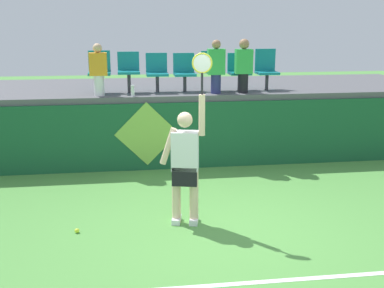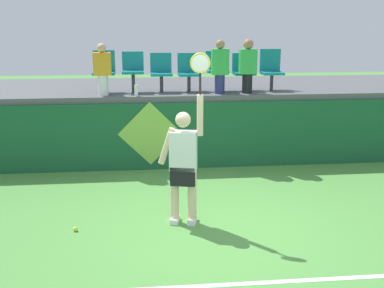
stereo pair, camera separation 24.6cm
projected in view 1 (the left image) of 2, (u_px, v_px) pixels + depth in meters
The scene contains 18 objects.
ground_plane at pixel (216, 231), 6.88m from camera, with size 40.00×40.00×0.00m, color #519342.
court_back_wall at pixel (188, 135), 9.67m from camera, with size 11.30×0.20×1.34m, color #195633.
spectator_platform at pixel (180, 88), 10.95m from camera, with size 11.30×3.14×0.12m, color #56565B.
court_baseline_stripe at pixel (240, 284), 5.50m from camera, with size 10.17×0.08×0.01m, color white.
tennis_player at pixel (185, 162), 6.92m from camera, with size 0.74×0.34×2.49m.
tennis_ball at pixel (77, 231), 6.80m from camera, with size 0.07×0.07×0.07m, color #D1E533.
water_bottle at pixel (133, 91), 9.36m from camera, with size 0.07×0.07×0.22m, color white.
stadium_chair_0 at pixel (100, 70), 9.74m from camera, with size 0.44×0.42×0.84m.
stadium_chair_1 at pixel (129, 69), 9.81m from camera, with size 0.44×0.42×0.82m.
stadium_chair_2 at pixel (157, 71), 9.90m from camera, with size 0.44×0.42×0.79m.
stadium_chair_3 at pixel (184, 71), 9.98m from camera, with size 0.44×0.42×0.78m.
stadium_chair_4 at pixel (212, 68), 10.04m from camera, with size 0.44×0.42×0.81m.
stadium_chair_5 at pixel (239, 70), 10.13m from camera, with size 0.44×0.42×0.77m.
stadium_chair_6 at pixel (266, 68), 10.21m from camera, with size 0.44×0.42×0.85m.
spectator_0 at pixel (244, 65), 9.70m from camera, with size 0.34×0.20×1.08m.
spectator_1 at pixel (98, 69), 9.34m from camera, with size 0.34×0.20×1.01m.
spectator_2 at pixel (216, 66), 9.63m from camera, with size 0.34×0.20×1.07m.
wall_signage_mount at pixel (148, 170), 9.63m from camera, with size 1.27×0.01×1.38m.
Camera 1 is at (-1.21, -6.24, 2.94)m, focal length 45.11 mm.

